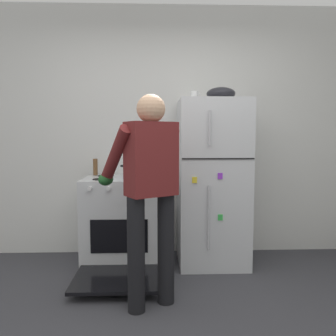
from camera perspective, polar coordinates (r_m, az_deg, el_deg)
kitchen_wall_back at (r=3.81m, az=-0.92°, el=6.10°), size 6.00×0.10×2.70m
refrigerator at (r=3.51m, az=7.34°, el=-2.41°), size 0.68×0.72×1.66m
stove_range at (r=3.54m, az=-7.65°, el=-8.89°), size 0.76×1.20×0.89m
person_cook at (r=2.55m, az=-3.22°, el=-2.34°), size 0.66×0.71×1.60m
red_pot at (r=3.41m, az=-5.13°, el=-0.44°), size 0.33×0.23×0.14m
coffee_mug at (r=3.53m, az=4.47°, el=11.91°), size 0.11×0.08×0.10m
pepper_mill at (r=3.70m, az=-12.05°, el=0.19°), size 0.05×0.05×0.17m
mixing_bowl at (r=3.52m, az=8.83°, el=12.15°), size 0.29×0.29×0.13m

